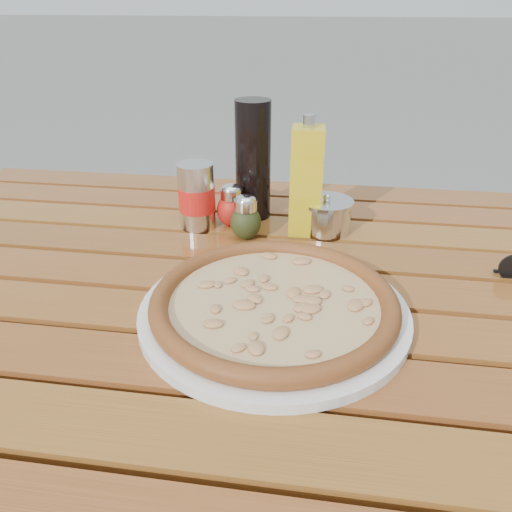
# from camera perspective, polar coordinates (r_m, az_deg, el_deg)

# --- Properties ---
(table) EXTENTS (1.40, 0.90, 0.75)m
(table) POSITION_cam_1_polar(r_m,az_deg,el_deg) (0.80, -0.21, -7.39)
(table) COLOR #361B0C
(table) RESTS_ON ground
(plate) EXTENTS (0.45, 0.45, 0.01)m
(plate) POSITION_cam_1_polar(r_m,az_deg,el_deg) (0.67, 2.05, -6.35)
(plate) COLOR silver
(plate) RESTS_ON table
(pizza) EXTENTS (0.35, 0.35, 0.03)m
(pizza) POSITION_cam_1_polar(r_m,az_deg,el_deg) (0.66, 2.07, -5.23)
(pizza) COLOR beige
(pizza) RESTS_ON plate
(pepper_shaker) EXTENTS (0.07, 0.07, 0.08)m
(pepper_shaker) POSITION_cam_1_polar(r_m,az_deg,el_deg) (0.92, -2.83, 5.72)
(pepper_shaker) COLOR red
(pepper_shaker) RESTS_ON table
(oregano_shaker) EXTENTS (0.06, 0.06, 0.08)m
(oregano_shaker) POSITION_cam_1_polar(r_m,az_deg,el_deg) (0.87, -1.19, 4.36)
(oregano_shaker) COLOR #323917
(oregano_shaker) RESTS_ON table
(dark_bottle) EXTENTS (0.07, 0.07, 0.22)m
(dark_bottle) POSITION_cam_1_polar(r_m,az_deg,el_deg) (0.94, -0.34, 10.86)
(dark_bottle) COLOR black
(dark_bottle) RESTS_ON table
(soda_can) EXTENTS (0.09, 0.09, 0.12)m
(soda_can) POSITION_cam_1_polar(r_m,az_deg,el_deg) (0.92, -6.79, 6.76)
(soda_can) COLOR silver
(soda_can) RESTS_ON table
(olive_oil_cruet) EXTENTS (0.06, 0.06, 0.21)m
(olive_oil_cruet) POSITION_cam_1_polar(r_m,az_deg,el_deg) (0.88, 5.76, 8.52)
(olive_oil_cruet) COLOR gold
(olive_oil_cruet) RESTS_ON table
(parmesan_tin) EXTENTS (0.12, 0.12, 0.07)m
(parmesan_tin) POSITION_cam_1_polar(r_m,az_deg,el_deg) (0.91, 7.99, 4.66)
(parmesan_tin) COLOR silver
(parmesan_tin) RESTS_ON table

